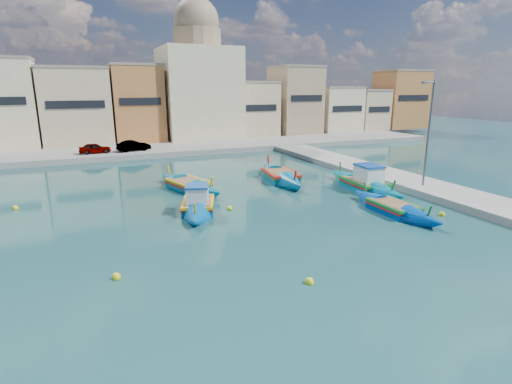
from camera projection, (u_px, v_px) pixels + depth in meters
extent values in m
plane|color=#164042|center=(227.00, 263.00, 17.72)|extent=(160.00, 160.00, 0.00)
cube|color=gray|center=(503.00, 210.00, 24.54)|extent=(4.00, 70.00, 0.50)
cube|color=gray|center=(135.00, 151.00, 46.04)|extent=(80.00, 8.00, 0.60)
cube|color=#C9B18B|center=(77.00, 107.00, 49.46)|extent=(7.88, 7.44, 8.99)
cube|color=gray|center=(72.00, 68.00, 48.26)|extent=(8.04, 7.59, 0.30)
cube|color=black|center=(76.00, 105.00, 46.00)|extent=(6.30, 0.10, 0.90)
cube|color=#BF763C|center=(138.00, 104.00, 51.60)|extent=(6.17, 6.13, 9.43)
cube|color=gray|center=(135.00, 65.00, 50.35)|extent=(6.29, 6.26, 0.30)
cube|color=black|center=(141.00, 101.00, 48.72)|extent=(4.93, 0.10, 0.90)
cube|color=tan|center=(193.00, 116.00, 55.60)|extent=(7.31, 7.69, 6.05)
cube|color=gray|center=(192.00, 92.00, 54.79)|extent=(7.46, 7.85, 0.30)
cube|color=black|center=(201.00, 115.00, 52.07)|extent=(5.85, 0.10, 0.90)
cube|color=#C9B18B|center=(247.00, 109.00, 58.30)|extent=(7.54, 7.30, 7.41)
cube|color=gray|center=(247.00, 82.00, 57.31)|extent=(7.69, 7.45, 0.30)
cube|color=black|center=(257.00, 108.00, 54.93)|extent=(6.03, 0.10, 0.90)
cube|color=tan|center=(295.00, 101.00, 60.90)|extent=(6.36, 6.97, 9.63)
cube|color=gray|center=(296.00, 67.00, 59.62)|extent=(6.48, 7.11, 0.30)
cube|color=black|center=(307.00, 98.00, 57.63)|extent=(5.09, 0.10, 0.90)
cube|color=beige|center=(335.00, 110.00, 63.92)|extent=(6.63, 6.70, 6.65)
cube|color=gray|center=(336.00, 87.00, 63.03)|extent=(6.76, 6.83, 0.30)
cube|color=black|center=(348.00, 109.00, 60.82)|extent=(5.30, 0.10, 0.90)
cube|color=#C9B18B|center=(364.00, 110.00, 66.68)|extent=(5.08, 7.51, 6.20)
cube|color=gray|center=(365.00, 90.00, 65.84)|extent=(5.18, 7.66, 0.30)
cube|color=black|center=(379.00, 109.00, 63.22)|extent=(4.06, 0.10, 0.90)
cube|color=#BF763C|center=(400.00, 100.00, 68.24)|extent=(7.79, 6.00, 9.33)
cube|color=gray|center=(403.00, 71.00, 67.00)|extent=(7.95, 6.12, 0.30)
cube|color=black|center=(414.00, 98.00, 65.41)|extent=(6.23, 0.10, 0.90)
cube|color=beige|center=(199.00, 94.00, 55.34)|extent=(10.00, 10.00, 12.00)
cylinder|color=#9E8466|center=(197.00, 38.00, 53.48)|extent=(6.40, 6.40, 2.40)
sphere|color=#9E8466|center=(196.00, 21.00, 52.92)|extent=(6.00, 6.00, 6.00)
cylinder|color=#595B60|center=(428.00, 138.00, 28.71)|extent=(0.16, 0.16, 8.00)
cylinder|color=#595B60|center=(430.00, 82.00, 27.55)|extent=(1.00, 0.10, 0.10)
cube|color=#595B60|center=(424.00, 83.00, 27.37)|extent=(0.35, 0.15, 0.18)
imported|color=#4C1919|center=(95.00, 148.00, 42.84)|extent=(3.28, 1.40, 1.11)
imported|color=#4C1919|center=(134.00, 146.00, 44.37)|extent=(3.77, 1.94, 1.18)
cube|color=#00809E|center=(363.00, 187.00, 30.39)|extent=(2.35, 3.87, 1.04)
cone|color=#00809E|center=(342.00, 177.00, 33.19)|extent=(2.33, 3.56, 2.68)
cone|color=#00809E|center=(389.00, 196.00, 27.56)|extent=(2.33, 3.56, 2.68)
cube|color=#1A8228|center=(364.00, 181.00, 30.28)|extent=(2.45, 4.08, 0.19)
cube|color=red|center=(364.00, 183.00, 30.32)|extent=(2.46, 3.95, 0.10)
cube|color=olive|center=(364.00, 180.00, 30.25)|extent=(2.02, 3.51, 0.06)
cylinder|color=#1A8228|center=(341.00, 169.00, 33.30)|extent=(0.18, 0.50, 1.14)
cylinder|color=#1A8228|center=(393.00, 188.00, 27.11)|extent=(0.18, 0.50, 1.14)
cube|color=white|center=(369.00, 174.00, 29.61)|extent=(1.59, 2.00, 1.15)
cube|color=#0F47A5|center=(369.00, 166.00, 29.45)|extent=(1.69, 2.14, 0.13)
cube|color=#005DAA|center=(198.00, 208.00, 25.19)|extent=(2.71, 3.40, 0.93)
cone|color=#005DAA|center=(201.00, 197.00, 27.53)|extent=(2.64, 3.20, 2.32)
cone|color=#005DAA|center=(196.00, 220.00, 22.82)|extent=(2.64, 3.20, 2.32)
cube|color=yellow|center=(198.00, 202.00, 25.09)|extent=(2.83, 3.57, 0.17)
cube|color=red|center=(198.00, 204.00, 25.13)|extent=(2.81, 3.48, 0.09)
cube|color=olive|center=(198.00, 201.00, 25.07)|extent=(2.36, 3.05, 0.06)
cylinder|color=yellow|center=(200.00, 187.00, 27.61)|extent=(0.26, 0.46, 1.01)
cylinder|color=yellow|center=(195.00, 211.00, 22.43)|extent=(0.26, 0.46, 1.01)
cube|color=white|center=(197.00, 195.00, 24.52)|extent=(1.71, 1.84, 1.02)
cube|color=#0F47A5|center=(197.00, 186.00, 24.38)|extent=(1.82, 1.97, 0.11)
cube|color=#006B9B|center=(280.00, 178.00, 33.18)|extent=(2.66, 3.89, 1.10)
cone|color=#006B9B|center=(269.00, 170.00, 35.96)|extent=(2.62, 3.62, 2.77)
cone|color=#006B9B|center=(293.00, 186.00, 30.38)|extent=(2.62, 3.62, 2.77)
cube|color=red|center=(280.00, 173.00, 33.06)|extent=(2.77, 4.10, 0.20)
cube|color=#197F33|center=(280.00, 175.00, 33.12)|extent=(2.78, 3.97, 0.11)
cube|color=olive|center=(280.00, 171.00, 33.04)|extent=(2.29, 3.52, 0.07)
cylinder|color=red|center=(268.00, 162.00, 36.05)|extent=(0.22, 0.54, 1.20)
cylinder|color=red|center=(295.00, 177.00, 29.92)|extent=(0.22, 0.54, 1.20)
cube|color=#006FA0|center=(189.00, 187.00, 30.20)|extent=(3.01, 3.71, 1.06)
cone|color=#006FA0|center=(171.00, 180.00, 32.12)|extent=(2.95, 3.52, 2.62)
cone|color=#006FA0|center=(209.00, 193.00, 28.27)|extent=(2.95, 3.52, 2.62)
cube|color=#EEAA14|center=(189.00, 181.00, 30.09)|extent=(3.15, 3.90, 0.19)
cube|color=red|center=(189.00, 184.00, 30.14)|extent=(3.13, 3.80, 0.11)
cube|color=olive|center=(189.00, 180.00, 30.07)|extent=(2.62, 3.33, 0.06)
cylinder|color=#EEAA14|center=(169.00, 172.00, 32.13)|extent=(0.30, 0.52, 1.16)
cylinder|color=#EEAA14|center=(211.00, 185.00, 27.90)|extent=(0.30, 0.52, 1.16)
cube|color=#0046AB|center=(393.00, 210.00, 24.78)|extent=(1.84, 3.09, 0.90)
cone|color=#0046AB|center=(367.00, 199.00, 27.04)|extent=(1.84, 2.86, 2.29)
cone|color=#0046AB|center=(424.00, 222.00, 22.50)|extent=(1.84, 2.86, 2.29)
cube|color=#177529|center=(393.00, 204.00, 24.68)|extent=(1.91, 3.26, 0.16)
cube|color=red|center=(393.00, 207.00, 24.73)|extent=(1.93, 3.15, 0.09)
cube|color=olive|center=(394.00, 203.00, 24.67)|extent=(1.56, 2.81, 0.05)
cylinder|color=#177529|center=(365.00, 190.00, 27.11)|extent=(0.13, 0.43, 0.98)
cylinder|color=#177529|center=(429.00, 213.00, 22.13)|extent=(0.13, 0.43, 0.98)
sphere|color=yellow|center=(116.00, 277.00, 16.31)|extent=(0.36, 0.36, 0.36)
sphere|color=yellow|center=(230.00, 209.00, 25.39)|extent=(0.36, 0.36, 0.36)
sphere|color=yellow|center=(194.00, 178.00, 33.73)|extent=(0.36, 0.36, 0.36)
sphere|color=yellow|center=(16.00, 208.00, 25.48)|extent=(0.36, 0.36, 0.36)
sphere|color=yellow|center=(442.00, 215.00, 24.20)|extent=(0.36, 0.36, 0.36)
sphere|color=yellow|center=(309.00, 282.00, 15.91)|extent=(0.36, 0.36, 0.36)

